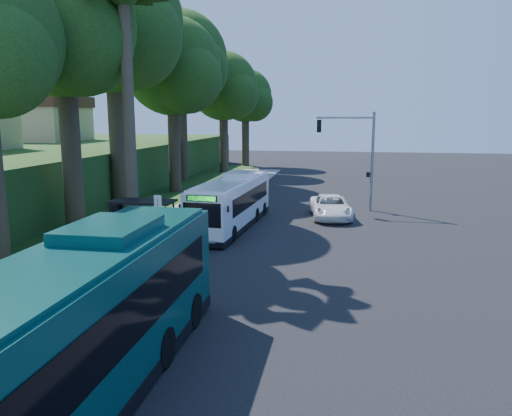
% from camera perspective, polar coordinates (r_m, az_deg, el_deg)
% --- Properties ---
extents(ground, '(140.00, 140.00, 0.00)m').
position_cam_1_polar(ground, '(27.25, 3.64, -3.82)').
color(ground, black).
rests_on(ground, ground).
extents(sidewalk, '(4.50, 70.00, 0.12)m').
position_cam_1_polar(sidewalk, '(28.97, -10.87, -3.00)').
color(sidewalk, gray).
rests_on(sidewalk, ground).
extents(red_curb, '(0.25, 30.00, 0.13)m').
position_cam_1_polar(red_curb, '(24.56, -9.21, -5.39)').
color(red_curb, maroon).
rests_on(red_curb, ground).
extents(grass_verge, '(8.00, 70.00, 0.06)m').
position_cam_1_polar(grass_verge, '(35.74, -16.52, -0.74)').
color(grass_verge, '#234719').
rests_on(grass_verge, ground).
extents(bus_shelter, '(3.20, 1.51, 2.55)m').
position_cam_1_polar(bus_shelter, '(26.01, -13.17, -0.69)').
color(bus_shelter, black).
rests_on(bus_shelter, ground).
extents(stop_sign_pole, '(0.35, 0.06, 3.17)m').
position_cam_1_polar(stop_sign_pole, '(23.31, -11.10, -1.20)').
color(stop_sign_pole, gray).
rests_on(stop_sign_pole, ground).
extents(traffic_signal_pole, '(4.10, 0.30, 7.00)m').
position_cam_1_polar(traffic_signal_pole, '(36.31, 11.58, 6.65)').
color(traffic_signal_pole, gray).
rests_on(traffic_signal_pole, ground).
extents(palm_tree, '(4.20, 4.20, 14.40)m').
position_cam_1_polar(palm_tree, '(27.74, -14.89, 21.92)').
color(palm_tree, '#4C3F2D').
rests_on(palm_tree, ground).
extents(hillside_backdrop, '(24.00, 60.00, 8.80)m').
position_cam_1_polar(hillside_backdrop, '(50.86, -25.01, 4.69)').
color(hillside_backdrop, '#234719').
rests_on(hillside_backdrop, ground).
extents(tree_0, '(8.40, 8.00, 15.70)m').
position_cam_1_polar(tree_0, '(30.74, -21.02, 18.20)').
color(tree_0, '#382B1E').
rests_on(tree_0, ground).
extents(tree_1, '(10.50, 10.00, 18.26)m').
position_cam_1_polar(tree_1, '(38.41, -15.99, 19.11)').
color(tree_1, '#382B1E').
rests_on(tree_1, ground).
extents(tree_2, '(8.82, 8.40, 15.12)m').
position_cam_1_polar(tree_2, '(44.93, -9.43, 15.16)').
color(tree_2, '#382B1E').
rests_on(tree_2, ground).
extents(tree_3, '(10.08, 9.60, 17.28)m').
position_cam_1_polar(tree_3, '(53.24, -8.56, 16.06)').
color(tree_3, '#382B1E').
rests_on(tree_3, ground).
extents(tree_4, '(8.40, 8.00, 14.14)m').
position_cam_1_polar(tree_4, '(60.05, -3.67, 13.36)').
color(tree_4, '#382B1E').
rests_on(tree_4, ground).
extents(tree_5, '(7.35, 7.00, 12.86)m').
position_cam_1_polar(tree_5, '(67.60, -1.16, 12.41)').
color(tree_5, '#382B1E').
rests_on(tree_5, ground).
extents(white_bus, '(2.89, 10.90, 3.22)m').
position_cam_1_polar(white_bus, '(30.47, -2.74, 0.74)').
color(white_bus, white).
rests_on(white_bus, ground).
extents(teal_bus, '(2.96, 13.41, 3.99)m').
position_cam_1_polar(teal_bus, '(12.35, -20.30, -13.01)').
color(teal_bus, '#0B3E3B').
rests_on(teal_bus, ground).
extents(pickup, '(3.22, 5.67, 1.49)m').
position_cam_1_polar(pickup, '(33.62, 8.53, 0.14)').
color(pickup, white).
rests_on(pickup, ground).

